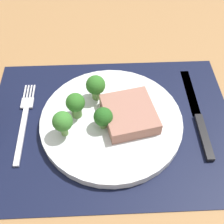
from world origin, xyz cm
name	(u,v)px	position (x,y,z in cm)	size (l,w,h in cm)	color
ground_plane	(111,130)	(0.00, 0.00, -1.50)	(140.00, 110.00, 3.00)	#996D42
placemat	(111,124)	(0.00, 0.00, 0.15)	(46.58, 34.57, 0.30)	black
plate	(111,121)	(0.00, 0.00, 1.10)	(26.59, 26.59, 1.60)	silver
steak	(129,112)	(3.32, 0.35, 3.17)	(9.04, 9.85, 2.54)	#9E6B5B
broccoli_near_fork	(96,86)	(-2.71, 5.46, 5.21)	(3.73, 3.73, 5.40)	#6B994C
broccoli_back_left	(76,104)	(-6.38, 1.21, 5.09)	(3.50, 3.50, 5.31)	#5B8942
broccoli_front_edge	(63,122)	(-8.41, -2.98, 5.33)	(3.56, 3.56, 5.39)	#6B994C
broccoli_center	(103,117)	(-1.48, -1.57, 4.47)	(3.44, 3.44, 4.41)	#6B994C
fork	(24,120)	(-16.62, 1.42, 0.55)	(2.40, 19.20, 0.50)	silver
knife	(198,118)	(16.82, 0.53, 0.60)	(1.80, 23.00, 0.80)	black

